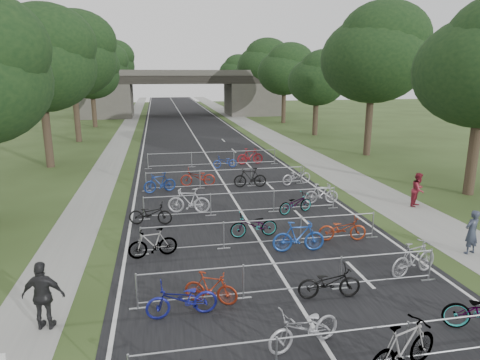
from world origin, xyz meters
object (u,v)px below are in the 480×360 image
object	(u,v)px
pedestrian_a	(472,232)
pedestrian_b	(418,190)
pedestrian_c	(43,296)
overpass_bridge	(181,93)

from	to	relation	value
pedestrian_a	pedestrian_b	distance (m)	5.88
pedestrian_c	pedestrian_a	bearing A→B (deg)	-162.67
pedestrian_b	pedestrian_c	xyz separation A→B (m)	(-15.81, -7.83, 0.07)
pedestrian_a	pedestrian_b	size ratio (longest dim) A/B	0.98
pedestrian_a	pedestrian_b	world-z (taller)	pedestrian_b
pedestrian_b	pedestrian_c	distance (m)	17.64
overpass_bridge	pedestrian_c	bearing A→B (deg)	-96.76
pedestrian_a	pedestrian_b	xyz separation A→B (m)	(1.51, 5.68, 0.02)
overpass_bridge	pedestrian_b	xyz separation A→B (m)	(8.89, -50.48, -2.67)
pedestrian_a	pedestrian_c	distance (m)	14.46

